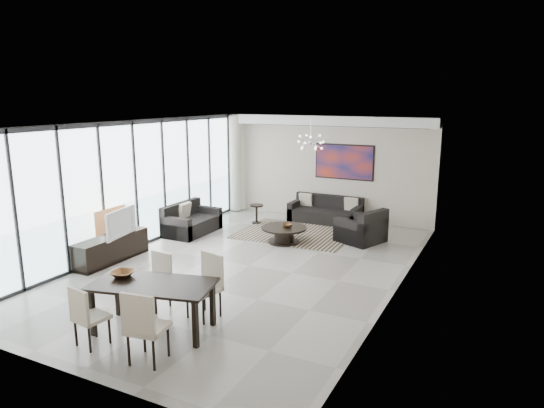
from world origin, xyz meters
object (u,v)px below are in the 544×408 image
Objects in this scene: coffee_table at (284,234)px; dining_table at (153,289)px; sofa_main at (326,213)px; tv_console at (111,248)px; television at (117,223)px.

coffee_table is 4.92m from dining_table.
sofa_main is 1.01× the size of dining_table.
coffee_table is at bearing 92.03° from dining_table.
tv_console is at bearing -119.55° from sofa_main.
television is (0.16, 0.07, 0.57)m from tv_console.
television is at bearing -118.49° from sofa_main.
dining_table is at bearing -90.28° from sofa_main.
television is (-2.54, -2.79, 0.63)m from coffee_table.
television is 0.52× the size of dining_table.
tv_console is 3.54m from dining_table.
tv_console reaches higher than coffee_table.
dining_table is (2.71, -2.10, -0.19)m from television.
television is 3.44m from dining_table.
sofa_main is at bearing 60.45° from tv_console.
coffee_table is 0.61× the size of tv_console.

